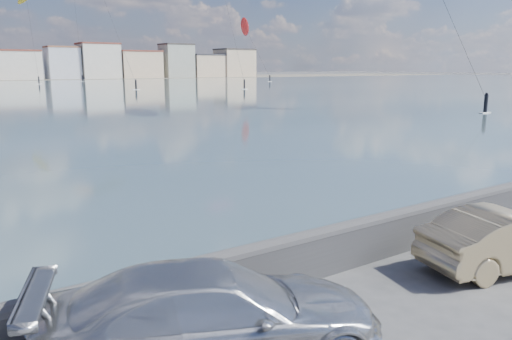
# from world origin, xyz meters

# --- Properties ---
(seawall) EXTENTS (400.00, 0.36, 1.08)m
(seawall) POSITION_xyz_m (0.00, 2.70, 0.58)
(seawall) COLOR #28282B
(seawall) RESTS_ON ground
(car_silver) EXTENTS (5.67, 3.80, 1.53)m
(car_silver) POSITION_xyz_m (-1.72, 1.16, 0.76)
(car_silver) COLOR #ACAEB3
(car_silver) RESTS_ON ground
(car_champagne) EXTENTS (4.33, 2.40, 1.35)m
(car_champagne) POSITION_xyz_m (5.53, 0.64, 0.68)
(car_champagne) COLOR tan
(car_champagne) RESTS_ON ground
(kitesurfer_18) EXTENTS (7.00, 19.70, 19.92)m
(kitesurfer_18) POSITION_xyz_m (85.09, 133.16, 16.67)
(kitesurfer_18) COLOR red
(kitesurfer_18) RESTS_ON ground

